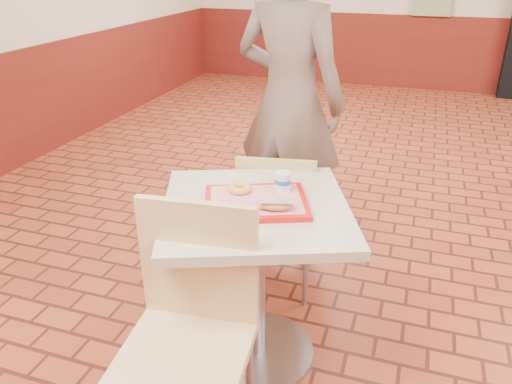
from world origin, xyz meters
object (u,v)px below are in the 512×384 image
(customer, at_px, (289,102))
(ring_donut, at_px, (240,188))
(chair_main_back, at_px, (277,218))
(long_john_donut, at_px, (275,205))
(main_table, at_px, (256,258))
(chair_main_front, at_px, (191,322))
(paper_cup, at_px, (283,182))
(serving_tray, at_px, (256,202))

(customer, height_order, ring_donut, customer)
(chair_main_back, bearing_deg, long_john_donut, 94.96)
(main_table, distance_m, chair_main_front, 0.48)
(paper_cup, bearing_deg, customer, 103.52)
(chair_main_back, distance_m, long_john_donut, 0.70)
(ring_donut, height_order, paper_cup, paper_cup)
(chair_main_back, bearing_deg, ring_donut, 74.78)
(main_table, height_order, paper_cup, paper_cup)
(main_table, xyz_separation_m, ring_donut, (-0.09, 0.05, 0.31))
(paper_cup, bearing_deg, long_john_donut, -83.56)
(chair_main_front, xyz_separation_m, serving_tray, (0.09, 0.47, 0.28))
(serving_tray, bearing_deg, paper_cup, 54.24)
(serving_tray, relative_size, long_john_donut, 2.87)
(main_table, xyz_separation_m, paper_cup, (0.08, 0.11, 0.34))
(customer, relative_size, serving_tray, 4.54)
(serving_tray, relative_size, paper_cup, 4.92)
(serving_tray, distance_m, long_john_donut, 0.12)
(main_table, bearing_deg, ring_donut, 150.77)
(main_table, distance_m, serving_tray, 0.28)
(customer, height_order, long_john_donut, customer)
(chair_main_front, bearing_deg, main_table, 72.57)
(serving_tray, bearing_deg, ring_donut, 150.77)
(serving_tray, xyz_separation_m, long_john_donut, (0.10, -0.06, 0.03))
(main_table, relative_size, paper_cup, 9.45)
(serving_tray, xyz_separation_m, ring_donut, (-0.09, 0.05, 0.03))
(chair_main_back, relative_size, paper_cup, 10.03)
(ring_donut, xyz_separation_m, long_john_donut, (0.19, -0.11, 0.00))
(chair_main_front, bearing_deg, customer, 85.79)
(main_table, relative_size, customer, 0.42)
(main_table, height_order, chair_main_back, chair_main_back)
(chair_main_back, distance_m, ring_donut, 0.59)
(chair_main_front, xyz_separation_m, chair_main_back, (0.04, 0.98, -0.06))
(customer, distance_m, long_john_donut, 1.16)
(customer, bearing_deg, ring_donut, 105.70)
(chair_main_back, height_order, paper_cup, paper_cup)
(chair_main_front, distance_m, paper_cup, 0.70)
(chair_main_front, xyz_separation_m, long_john_donut, (0.20, 0.41, 0.31))
(main_table, bearing_deg, chair_main_front, -101.27)
(chair_main_front, distance_m, ring_donut, 0.61)
(main_table, distance_m, customer, 1.15)
(long_john_donut, xyz_separation_m, paper_cup, (-0.02, 0.18, 0.02))
(serving_tray, height_order, long_john_donut, long_john_donut)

